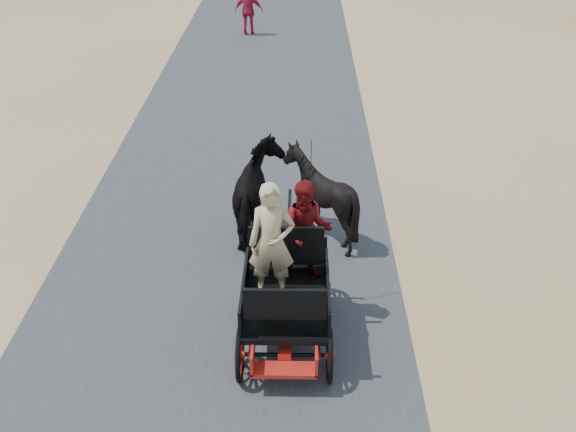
{
  "coord_description": "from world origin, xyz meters",
  "views": [
    {
      "loc": [
        1.31,
        -6.41,
        6.83
      ],
      "look_at": [
        1.12,
        3.83,
        1.2
      ],
      "focal_mm": 45.0,
      "sensor_mm": 36.0,
      "label": 1
    }
  ],
  "objects_px": {
    "horse_left": "(259,196)",
    "pedestrian": "(249,11)",
    "horse_right": "(320,196)",
    "carriage": "(286,318)"
  },
  "relations": [
    {
      "from": "horse_right",
      "to": "pedestrian",
      "type": "distance_m",
      "value": 14.59
    },
    {
      "from": "horse_right",
      "to": "pedestrian",
      "type": "height_order",
      "value": "pedestrian"
    },
    {
      "from": "horse_left",
      "to": "horse_right",
      "type": "xyz_separation_m",
      "value": [
        1.1,
        0.0,
        0.0
      ]
    },
    {
      "from": "carriage",
      "to": "horse_left",
      "type": "bearing_deg",
      "value": 100.39
    },
    {
      "from": "horse_left",
      "to": "horse_right",
      "type": "bearing_deg",
      "value": -180.0
    },
    {
      "from": "horse_right",
      "to": "carriage",
      "type": "bearing_deg",
      "value": 79.61
    },
    {
      "from": "carriage",
      "to": "horse_left",
      "type": "xyz_separation_m",
      "value": [
        -0.55,
        3.0,
        0.49
      ]
    },
    {
      "from": "horse_right",
      "to": "horse_left",
      "type": "bearing_deg",
      "value": 0.0
    },
    {
      "from": "pedestrian",
      "to": "horse_left",
      "type": "bearing_deg",
      "value": 94.56
    },
    {
      "from": "horse_left",
      "to": "pedestrian",
      "type": "bearing_deg",
      "value": -85.43
    }
  ]
}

